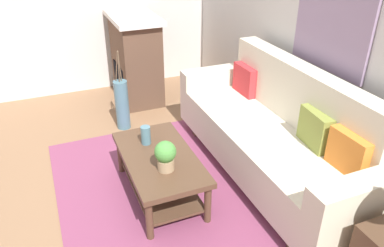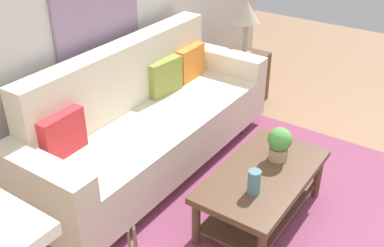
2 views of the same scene
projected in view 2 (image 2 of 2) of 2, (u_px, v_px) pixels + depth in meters
name	position (u px, v px, depth m)	size (l,w,h in m)	color
ground_plane	(338.00, 242.00, 3.27)	(9.63, 9.63, 0.00)	#8C6647
wall_back	(92.00, 5.00, 3.68)	(5.63, 0.10, 2.70)	silver
area_rug	(274.00, 215.00, 3.51)	(2.71, 1.65, 0.01)	#843D5B
couch	(148.00, 123.00, 3.88)	(2.50, 0.84, 1.08)	beige
throw_pillow_crimson	(62.00, 134.00, 3.25)	(0.36, 0.12, 0.32)	red
throw_pillow_olive	(164.00, 77.00, 4.10)	(0.36, 0.12, 0.32)	olive
throw_pillow_orange	(189.00, 63.00, 4.38)	(0.36, 0.12, 0.32)	orange
coffee_table	(262.00, 185.00, 3.33)	(1.10, 0.60, 0.43)	#513826
tabletop_vase	(254.00, 182.00, 3.03)	(0.09, 0.09, 0.17)	slate
potted_plant_tabletop	(279.00, 143.00, 3.35)	(0.18, 0.18, 0.26)	tan
side_table	(243.00, 78.00, 5.02)	(0.44, 0.44, 0.56)	#513826
table_lamp	(247.00, 15.00, 4.66)	(0.28, 0.28, 0.57)	gray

